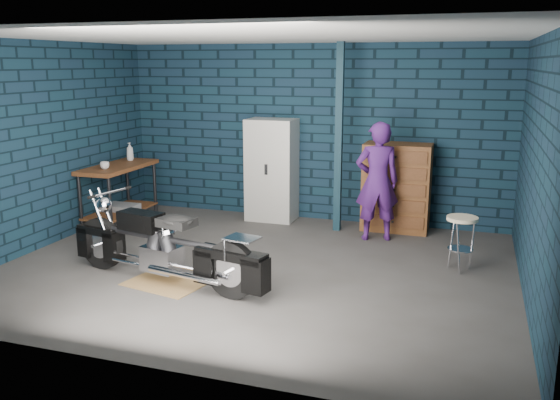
# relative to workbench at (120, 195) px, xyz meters

# --- Properties ---
(ground) EXTENTS (6.00, 6.00, 0.00)m
(ground) POSITION_rel_workbench_xyz_m (2.68, -1.26, -0.46)
(ground) COLOR #474442
(ground) RESTS_ON ground
(room_walls) EXTENTS (6.02, 5.01, 2.71)m
(room_walls) POSITION_rel_workbench_xyz_m (2.68, -0.70, 1.45)
(room_walls) COLOR #102937
(room_walls) RESTS_ON ground
(support_post) EXTENTS (0.10, 0.10, 2.70)m
(support_post) POSITION_rel_workbench_xyz_m (3.23, 0.69, 0.90)
(support_post) COLOR #112935
(support_post) RESTS_ON ground
(workbench) EXTENTS (0.60, 1.40, 0.91)m
(workbench) POSITION_rel_workbench_xyz_m (0.00, 0.00, 0.00)
(workbench) COLOR brown
(workbench) RESTS_ON ground
(drip_mat) EXTENTS (0.97, 0.80, 0.01)m
(drip_mat) POSITION_rel_workbench_xyz_m (1.90, -2.02, -0.45)
(drip_mat) COLOR brown
(drip_mat) RESTS_ON ground
(motorcycle) EXTENTS (2.29, 1.03, 0.98)m
(motorcycle) POSITION_rel_workbench_xyz_m (1.90, -2.02, 0.03)
(motorcycle) COLOR black
(motorcycle) RESTS_ON ground
(person) EXTENTS (0.70, 0.57, 1.64)m
(person) POSITION_rel_workbench_xyz_m (3.84, 0.41, 0.37)
(person) COLOR #491C6A
(person) RESTS_ON ground
(storage_bin) EXTENTS (0.49, 0.35, 0.30)m
(storage_bin) POSITION_rel_workbench_xyz_m (0.02, -0.00, -0.30)
(storage_bin) COLOR gray
(storage_bin) RESTS_ON ground
(locker) EXTENTS (0.74, 0.53, 1.58)m
(locker) POSITION_rel_workbench_xyz_m (2.12, 0.97, 0.33)
(locker) COLOR beige
(locker) RESTS_ON ground
(tool_chest) EXTENTS (0.96, 0.53, 1.28)m
(tool_chest) POSITION_rel_workbench_xyz_m (4.04, 0.97, 0.18)
(tool_chest) COLOR brown
(tool_chest) RESTS_ON ground
(shop_stool) EXTENTS (0.47, 0.47, 0.66)m
(shop_stool) POSITION_rel_workbench_xyz_m (5.01, -0.56, -0.13)
(shop_stool) COLOR beige
(shop_stool) RESTS_ON ground
(cup_a) EXTENTS (0.14, 0.14, 0.10)m
(cup_a) POSITION_rel_workbench_xyz_m (0.01, -0.34, 0.51)
(cup_a) COLOR beige
(cup_a) RESTS_ON workbench
(bottle) EXTENTS (0.11, 0.11, 0.28)m
(bottle) POSITION_rel_workbench_xyz_m (-0.06, 0.45, 0.60)
(bottle) COLOR gray
(bottle) RESTS_ON workbench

